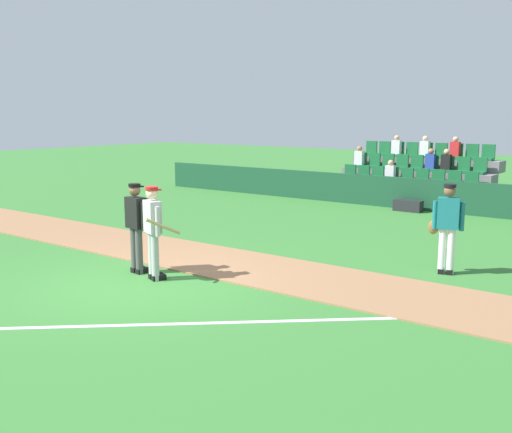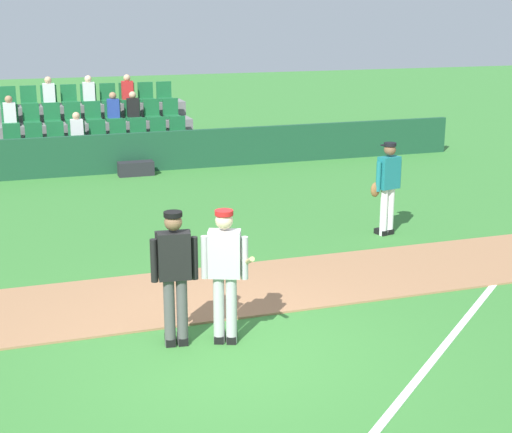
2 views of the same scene
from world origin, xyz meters
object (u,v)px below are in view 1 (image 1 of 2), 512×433
at_px(batter_grey_jersey, 153,229).
at_px(umpire_home_plate, 137,223).
at_px(equipment_bag, 408,206).
at_px(runner_teal_jersey, 447,225).

height_order(batter_grey_jersey, umpire_home_plate, same).
bearing_deg(batter_grey_jersey, equipment_bag, 86.40).
distance_m(batter_grey_jersey, equipment_bag, 10.48).
distance_m(batter_grey_jersey, runner_teal_jersey, 5.59).
height_order(umpire_home_plate, equipment_bag, umpire_home_plate).
height_order(runner_teal_jersey, equipment_bag, runner_teal_jersey).
bearing_deg(batter_grey_jersey, runner_teal_jersey, 41.04).
xyz_separation_m(batter_grey_jersey, runner_teal_jersey, (4.22, 3.67, -0.01)).
bearing_deg(umpire_home_plate, runner_teal_jersey, 36.10).
distance_m(umpire_home_plate, runner_teal_jersey, 5.98).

